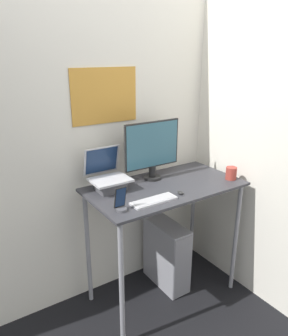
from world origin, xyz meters
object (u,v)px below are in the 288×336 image
Objects in this scene: cell_phone at (121,203)px; computer_tower at (167,254)px; mouse at (180,193)px; monitor at (153,149)px; keyboard at (154,201)px; laptop at (109,179)px.

computer_tower is at bearing 25.10° from cell_phone.
mouse is 0.09× the size of computer_tower.
monitor is 0.64m from cell_phone.
laptop is at bearing 113.09° from keyboard.
cell_phone is 1.01m from computer_tower.
cell_phone is at bearing 178.60° from keyboard.
laptop is 0.92× the size of keyboard.
monitor is at bearing 35.92° from cell_phone.
monitor reaches higher than computer_tower.
monitor is at bearing 142.82° from computer_tower.
monitor reaches higher than cell_phone.
keyboard is (0.15, -0.36, -0.07)m from laptop.
cell_phone is (-0.49, -0.36, -0.19)m from monitor.
laptop is at bearing 74.50° from cell_phone.
computer_tower is (0.60, 0.28, -0.77)m from cell_phone.
laptop reaches higher than mouse.
cell_phone is (-0.10, -0.36, -0.02)m from laptop.
mouse is at bearing -0.32° from keyboard.
computer_tower is at bearing -8.61° from laptop.
monitor reaches higher than laptop.
cell_phone is 0.28× the size of computer_tower.
keyboard is 6.19× the size of mouse.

